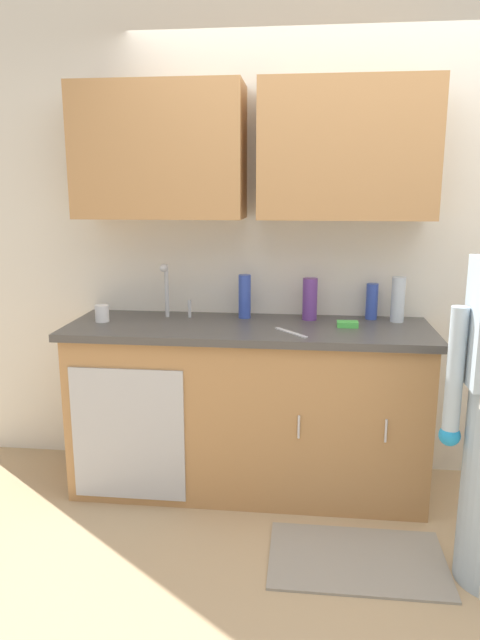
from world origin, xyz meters
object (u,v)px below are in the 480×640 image
at_px(bottle_dish_liquid, 398,299).
at_px(bottle_water_short, 245,296).
at_px(knife_on_counter, 291,333).
at_px(bottle_water_tall, 310,299).
at_px(cup_by_sink, 102,313).
at_px(bottle_cleaner_spray, 372,301).
at_px(sink, 168,325).
at_px(sponge, 348,324).

bearing_deg(bottle_dish_liquid, bottle_water_short, 179.68).
bearing_deg(knife_on_counter, bottle_water_tall, -55.60).
relative_size(cup_by_sink, knife_on_counter, 0.39).
height_order(bottle_cleaner_spray, cup_by_sink, bottle_cleaner_spray).
xyz_separation_m(bottle_cleaner_spray, cup_by_sink, (-1.49, -0.23, -0.05)).
relative_size(sink, bottle_water_tall, 2.13).
bearing_deg(bottle_cleaner_spray, sink, -169.06).
bearing_deg(sponge, cup_by_sink, -179.06).
xyz_separation_m(bottle_water_short, knife_on_counter, (0.27, -0.33, -0.12)).
height_order(bottle_water_short, bottle_cleaner_spray, bottle_water_short).
xyz_separation_m(bottle_water_tall, bottle_cleaner_spray, (0.35, 0.05, -0.02)).
bearing_deg(sponge, knife_on_counter, -150.11).
xyz_separation_m(bottle_water_tall, sponge, (0.20, -0.16, -0.10)).
relative_size(bottle_dish_liquid, bottle_cleaner_spray, 1.24).
xyz_separation_m(cup_by_sink, sponge, (1.34, 0.02, -0.03)).
height_order(bottle_dish_liquid, bottle_water_tall, bottle_dish_liquid).
relative_size(bottle_water_short, knife_on_counter, 1.03).
xyz_separation_m(bottle_water_tall, knife_on_counter, (-0.09, -0.33, -0.11)).
bearing_deg(cup_by_sink, sponge, 0.94).
distance_m(bottle_dish_liquid, sponge, 0.34).
bearing_deg(bottle_cleaner_spray, bottle_water_tall, -171.20).
height_order(cup_by_sink, sponge, cup_by_sink).
xyz_separation_m(sink, bottle_water_tall, (0.77, 0.16, 0.13)).
bearing_deg(knife_on_counter, sink, 36.71).
xyz_separation_m(bottle_dish_liquid, bottle_cleaner_spray, (-0.13, 0.05, -0.02)).
xyz_separation_m(bottle_water_short, cup_by_sink, (-0.77, -0.19, -0.08)).
xyz_separation_m(bottle_dish_liquid, cup_by_sink, (-1.62, -0.18, -0.08)).
bearing_deg(bottle_dish_liquid, knife_on_counter, -150.19).
xyz_separation_m(bottle_water_tall, bottle_water_short, (-0.37, 0.01, 0.01)).
bearing_deg(bottle_water_short, knife_on_counter, -50.69).
bearing_deg(sink, sponge, 0.27).
bearing_deg(cup_by_sink, bottle_water_short, 13.54).
relative_size(bottle_water_tall, cup_by_sink, 2.52).
bearing_deg(bottle_water_short, sink, -157.34).
bearing_deg(bottle_dish_liquid, bottle_water_tall, -179.80).
bearing_deg(bottle_dish_liquid, sink, -172.53).
relative_size(bottle_cleaner_spray, cup_by_sink, 2.17).
bearing_deg(bottle_water_tall, bottle_dish_liquid, 0.20).
relative_size(bottle_water_tall, bottle_cleaner_spray, 1.16).
bearing_deg(sink, bottle_dish_liquid, 7.47).
bearing_deg(sponge, bottle_water_tall, 141.90).
bearing_deg(bottle_water_tall, sponge, -38.10).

